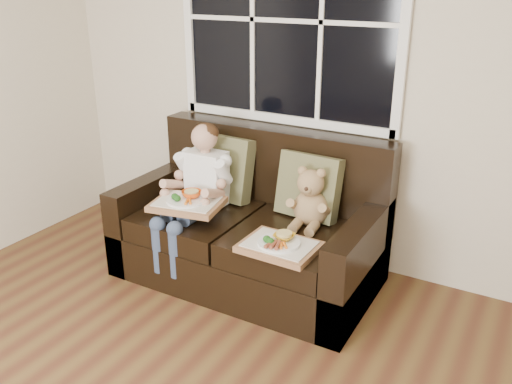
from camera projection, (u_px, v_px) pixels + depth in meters
The scene contains 8 objects.
window_back at pixel (287, 20), 3.53m from camera, with size 1.62×0.04×1.37m.
loveseat at pixel (252, 232), 3.66m from camera, with size 1.70×0.92×0.96m.
pillow_left at pixel (223, 167), 3.79m from camera, with size 0.46×0.24×0.46m.
pillow_right at pixel (309, 186), 3.50m from camera, with size 0.43×0.22×0.43m.
child at pixel (198, 182), 3.59m from camera, with size 0.39×0.60×0.88m.
teddy_bear at pixel (310, 201), 3.39m from camera, with size 0.25×0.31×0.40m.
tray_left at pixel (187, 202), 3.46m from camera, with size 0.49×0.41×0.10m.
tray_right at pixel (280, 245), 3.12m from camera, with size 0.44×0.34×0.10m.
Camera 1 is at (1.22, -0.83, 1.93)m, focal length 38.00 mm.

